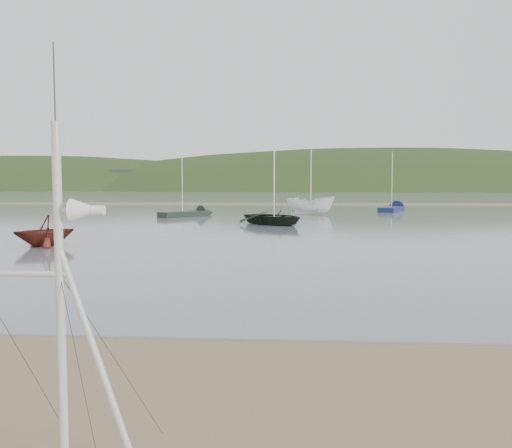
# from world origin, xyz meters

# --- Properties ---
(ground) EXTENTS (560.00, 560.00, 0.00)m
(ground) POSITION_xyz_m (0.00, 0.00, 0.00)
(ground) COLOR #7D6648
(ground) RESTS_ON ground
(water) EXTENTS (560.00, 256.00, 0.04)m
(water) POSITION_xyz_m (0.00, 132.00, 0.02)
(water) COLOR slate
(water) RESTS_ON ground
(sandbar) EXTENTS (560.00, 7.00, 0.07)m
(sandbar) POSITION_xyz_m (0.00, 70.00, 0.07)
(sandbar) COLOR #7D6648
(sandbar) RESTS_ON water
(hill_ridge) EXTENTS (620.00, 180.00, 80.00)m
(hill_ridge) POSITION_xyz_m (18.52, 235.00, -19.70)
(hill_ridge) COLOR #223515
(hill_ridge) RESTS_ON ground
(far_cottages) EXTENTS (294.40, 6.30, 8.00)m
(far_cottages) POSITION_xyz_m (3.00, 196.00, 4.00)
(far_cottages) COLOR silver
(far_cottages) RESTS_ON ground
(mast_rig) EXTENTS (2.02, 2.16, 4.57)m
(mast_rig) POSITION_xyz_m (0.60, -1.01, 1.10)
(mast_rig) COLOR silver
(mast_rig) RESTS_ON ground
(boat_dark) EXTENTS (3.36, 3.42, 5.21)m
(boat_dark) POSITION_xyz_m (1.68, 33.01, 2.64)
(boat_dark) COLOR black
(boat_dark) RESTS_ON water
(boat_red) EXTENTS (2.79, 2.83, 2.86)m
(boat_red) POSITION_xyz_m (-8.96, 18.91, 1.47)
(boat_red) COLOR #551B13
(boat_red) RESTS_ON water
(boat_white) EXTENTS (1.79, 1.74, 4.61)m
(boat_white) POSITION_xyz_m (4.74, 45.89, 2.34)
(boat_white) COLOR white
(boat_white) RESTS_ON water
(sailboat_dark_mid) EXTENTS (4.95, 5.47, 5.95)m
(sailboat_dark_mid) POSITION_xyz_m (-5.94, 42.64, 0.30)
(sailboat_dark_mid) COLOR black
(sailboat_dark_mid) RESTS_ON ground
(sailboat_blue_far) EXTENTS (4.24, 7.02, 6.87)m
(sailboat_blue_far) POSITION_xyz_m (14.16, 53.43, 0.30)
(sailboat_blue_far) COLOR #15224A
(sailboat_blue_far) RESTS_ON ground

